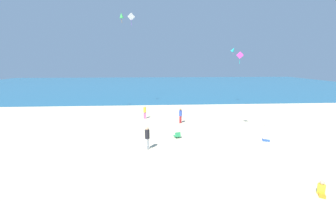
# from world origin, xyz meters

# --- Properties ---
(ground_plane) EXTENTS (120.00, 120.00, 0.00)m
(ground_plane) POSITION_xyz_m (0.00, 10.00, 0.00)
(ground_plane) COLOR beige
(ocean_water) EXTENTS (120.00, 60.00, 0.05)m
(ocean_water) POSITION_xyz_m (0.00, 50.49, 0.03)
(ocean_water) COLOR #236084
(ocean_water) RESTS_ON ground_plane
(dune_mound) EXTENTS (9.39, 6.57, 1.28)m
(dune_mound) POSITION_xyz_m (14.54, 8.47, 0.00)
(dune_mound) COLOR beige
(dune_mound) RESTS_ON ground_plane
(beach_chair_far_left) EXTENTS (0.64, 0.67, 0.53)m
(beach_chair_far_left) POSITION_xyz_m (0.79, 6.61, 0.24)
(beach_chair_far_left) COLOR #2D9956
(beach_chair_far_left) RESTS_ON ground_plane
(cooler_box) EXTENTS (0.66, 0.56, 0.26)m
(cooler_box) POSITION_xyz_m (8.02, 5.46, 0.13)
(cooler_box) COLOR #2D56B7
(cooler_box) RESTS_ON ground_plane
(person_0) EXTENTS (0.53, 0.64, 0.71)m
(person_0) POSITION_xyz_m (7.00, -1.43, 0.26)
(person_0) COLOR yellow
(person_0) RESTS_ON ground_plane
(person_1) EXTENTS (0.38, 0.38, 1.51)m
(person_1) POSITION_xyz_m (-2.29, 13.01, 0.87)
(person_1) COLOR #D8599E
(person_1) RESTS_ON ground_plane
(person_2) EXTENTS (0.44, 0.44, 1.58)m
(person_2) POSITION_xyz_m (1.59, 10.97, 0.91)
(person_2) COLOR red
(person_2) RESTS_ON ground_plane
(person_3) EXTENTS (0.48, 0.48, 1.74)m
(person_3) POSITION_xyz_m (-1.68, 4.40, 1.00)
(person_3) COLOR white
(person_3) RESTS_ON ground_plane
(kite_magenta) EXTENTS (0.57, 0.32, 1.06)m
(kite_magenta) POSITION_xyz_m (6.24, 7.55, 6.96)
(kite_magenta) COLOR #DB3DA8
(kite_white) EXTENTS (1.18, 0.38, 2.00)m
(kite_white) POSITION_xyz_m (-4.75, 24.67, 13.55)
(kite_white) COLOR white
(kite_green) EXTENTS (0.80, 0.82, 1.32)m
(kite_green) POSITION_xyz_m (-5.47, 19.31, 12.58)
(kite_green) COLOR green
(kite_teal) EXTENTS (0.87, 0.89, 1.18)m
(kite_teal) POSITION_xyz_m (10.34, 19.94, 8.24)
(kite_teal) COLOR #1EADAD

